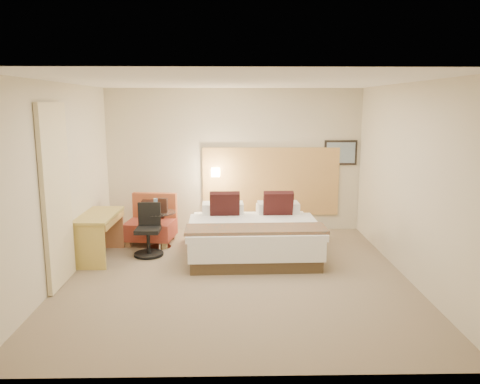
{
  "coord_description": "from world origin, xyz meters",
  "views": [
    {
      "loc": [
        -0.07,
        -6.32,
        2.41
      ],
      "look_at": [
        0.08,
        0.77,
        1.07
      ],
      "focal_mm": 35.0,
      "sensor_mm": 36.0,
      "label": 1
    }
  ],
  "objects_px": {
    "side_table": "(159,228)",
    "desk": "(100,223)",
    "bed": "(252,234)",
    "desk_chair": "(149,234)",
    "lounge_chair": "(152,223)"
  },
  "relations": [
    {
      "from": "lounge_chair",
      "to": "desk_chair",
      "type": "relative_size",
      "value": 1.05
    },
    {
      "from": "bed",
      "to": "desk",
      "type": "distance_m",
      "value": 2.42
    },
    {
      "from": "lounge_chair",
      "to": "bed",
      "type": "bearing_deg",
      "value": -21.9
    },
    {
      "from": "bed",
      "to": "lounge_chair",
      "type": "height_order",
      "value": "bed"
    },
    {
      "from": "bed",
      "to": "side_table",
      "type": "bearing_deg",
      "value": 167.93
    },
    {
      "from": "bed",
      "to": "lounge_chair",
      "type": "xyz_separation_m",
      "value": [
        -1.75,
        0.7,
        0.01
      ]
    },
    {
      "from": "desk",
      "to": "desk_chair",
      "type": "relative_size",
      "value": 1.39
    },
    {
      "from": "side_table",
      "to": "bed",
      "type": "bearing_deg",
      "value": -12.07
    },
    {
      "from": "desk",
      "to": "bed",
      "type": "bearing_deg",
      "value": 4.18
    },
    {
      "from": "lounge_chair",
      "to": "desk_chair",
      "type": "height_order",
      "value": "desk_chair"
    },
    {
      "from": "side_table",
      "to": "desk",
      "type": "distance_m",
      "value": 1.0
    },
    {
      "from": "bed",
      "to": "side_table",
      "type": "xyz_separation_m",
      "value": [
        -1.56,
        0.33,
        0.03
      ]
    },
    {
      "from": "bed",
      "to": "lounge_chair",
      "type": "distance_m",
      "value": 1.88
    },
    {
      "from": "side_table",
      "to": "desk",
      "type": "relative_size",
      "value": 0.6
    },
    {
      "from": "side_table",
      "to": "desk_chair",
      "type": "xyz_separation_m",
      "value": [
        -0.12,
        -0.37,
        -0.0
      ]
    }
  ]
}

